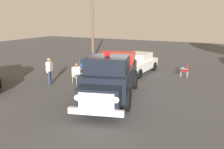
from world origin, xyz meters
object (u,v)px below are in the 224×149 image
object	(u,v)px
vintage_fire_truck	(111,76)
lawn_chair_spare	(82,65)
lawn_chair_near_truck	(76,74)
classic_hot_rod	(136,63)
lawn_chair_by_car	(186,69)
spectator_seated	(77,73)
utility_pole	(92,24)
spectator_standing	(49,69)

from	to	relation	value
vintage_fire_truck	lawn_chair_spare	size ratio (longest dim) A/B	6.19
lawn_chair_near_truck	lawn_chair_spare	xyz separation A→B (m)	(-1.28, 2.65, 0.00)
classic_hot_rod	lawn_chair_by_car	bearing A→B (deg)	5.22
vintage_fire_truck	lawn_chair_spare	bearing A→B (deg)	136.78
classic_hot_rod	lawn_chair_spare	bearing A→B (deg)	-155.79
lawn_chair_near_truck	lawn_chair_by_car	world-z (taller)	same
vintage_fire_truck	spectator_seated	xyz separation A→B (m)	(-3.17, 1.59, -0.50)
vintage_fire_truck	spectator_seated	world-z (taller)	vintage_fire_truck
classic_hot_rod	spectator_seated	world-z (taller)	classic_hot_rod
lawn_chair_by_car	lawn_chair_spare	world-z (taller)	same
lawn_chair_near_truck	utility_pole	bearing A→B (deg)	113.75
lawn_chair_near_truck	utility_pole	world-z (taller)	utility_pole
classic_hot_rod	utility_pole	xyz separation A→B (m)	(-5.79, 3.44, 2.68)
lawn_chair_by_car	lawn_chair_spare	xyz separation A→B (m)	(-7.20, -1.97, 0.00)
spectator_standing	utility_pole	xyz separation A→B (m)	(-2.15, 8.76, 2.46)
lawn_chair_near_truck	spectator_standing	size ratio (longest dim) A/B	0.61
classic_hot_rod	utility_pole	size ratio (longest dim) A/B	0.68
lawn_chair_by_car	spectator_standing	bearing A→B (deg)	-141.81
spectator_standing	lawn_chair_near_truck	bearing A→B (deg)	39.15
classic_hot_rod	lawn_chair_by_car	size ratio (longest dim) A/B	4.36
lawn_chair_by_car	utility_pole	size ratio (longest dim) A/B	0.16
classic_hot_rod	spectator_seated	xyz separation A→B (m)	(-2.26, -4.35, -0.05)
classic_hot_rod	lawn_chair_spare	world-z (taller)	classic_hot_rod
lawn_chair_near_truck	lawn_chair_by_car	bearing A→B (deg)	37.98
classic_hot_rod	lawn_chair_near_truck	xyz separation A→B (m)	(-2.38, -4.30, -0.16)
vintage_fire_truck	lawn_chair_by_car	world-z (taller)	vintage_fire_truck
vintage_fire_truck	lawn_chair_by_car	xyz separation A→B (m)	(2.63, 6.26, -0.61)
utility_pole	classic_hot_rod	bearing A→B (deg)	-30.72
vintage_fire_truck	spectator_seated	bearing A→B (deg)	153.39
lawn_chair_near_truck	utility_pole	xyz separation A→B (m)	(-3.41, 7.74, 2.83)
spectator_standing	lawn_chair_spare	bearing A→B (deg)	90.39
vintage_fire_truck	spectator_standing	xyz separation A→B (m)	(-4.54, 0.62, -0.23)
lawn_chair_near_truck	lawn_chair_by_car	xyz separation A→B (m)	(5.92, 4.62, 0.00)
vintage_fire_truck	classic_hot_rod	world-z (taller)	vintage_fire_truck
spectator_standing	lawn_chair_by_car	bearing A→B (deg)	38.19
vintage_fire_truck	spectator_standing	bearing A→B (deg)	172.26
lawn_chair_spare	lawn_chair_near_truck	bearing A→B (deg)	-64.28
lawn_chair_near_truck	utility_pole	distance (m)	8.92
utility_pole	spectator_seated	bearing A→B (deg)	-65.63
vintage_fire_truck	spectator_standing	distance (m)	4.59
spectator_standing	utility_pole	distance (m)	9.35
lawn_chair_by_car	utility_pole	world-z (taller)	utility_pole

